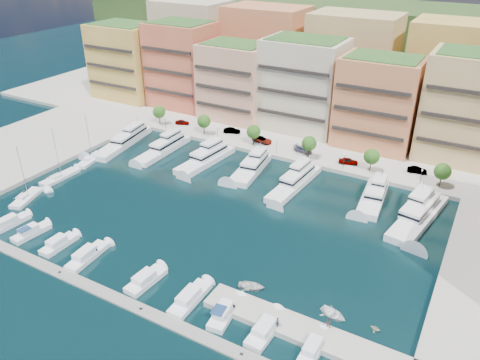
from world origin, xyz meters
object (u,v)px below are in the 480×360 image
Objects in this scene: lamppost_0 at (165,119)px; yacht_4 at (296,181)px; tree_4 at (372,157)px; car_3 at (303,150)px; person_1 at (328,323)px; car_2 at (262,140)px; sailboat_2 at (91,160)px; cruiser_2 at (59,244)px; cruiser_1 at (31,233)px; tender_3 at (375,328)px; yacht_1 at (165,148)px; yacht_0 at (125,140)px; tree_2 at (254,132)px; tender_2 at (333,314)px; yacht_3 at (252,166)px; cruiser_6 at (190,299)px; sailboat_0 at (26,198)px; tree_3 at (309,143)px; cruiser_8 at (265,330)px; lamppost_4 at (421,175)px; cruiser_3 at (87,256)px; car_4 at (348,161)px; cruiser_0 at (9,224)px; car_0 at (182,122)px; yacht_6 at (419,213)px; yacht_2 at (207,157)px; lamppost_1 at (218,131)px; cruiser_9 at (313,350)px; person_0 at (278,322)px; tree_5 at (443,172)px; cruiser_7 at (224,313)px; tender_0 at (251,286)px; car_5 at (417,170)px; sailboat_1 at (60,178)px; tree_0 at (159,112)px; lamppost_2 at (277,144)px; car_1 at (232,131)px.

lamppost_0 is 48.14m from yacht_4.
lamppost_0 is (-60.00, -2.30, -0.92)m from tree_4.
car_3 is 2.98× the size of person_1.
sailboat_2 is at bearing 141.05° from car_2.
cruiser_1 is at bearing -179.86° from cruiser_2.
cruiser_2 is 4.88× the size of tender_3.
yacht_0 is at bearing -174.03° from yacht_1.
tender_2 is (40.50, -49.96, -4.30)m from tree_2.
yacht_1 is at bearing -177.05° from yacht_3.
cruiser_6 is 50.64m from sailboat_0.
tree_3 is 60.66m from cruiser_8.
lamppost_0 is 1.00× the size of lamppost_4.
cruiser_3 is 65.93m from car_4.
cruiser_0 is (-68.52, -55.79, -3.28)m from lamppost_4.
car_0 is (6.82, 30.87, 1.41)m from sailboat_2.
person_1 reaches higher than tender_3.
car_3 is at bearing 152.90° from yacht_6.
car_0 is at bearing 159.16° from yacht_4.
yacht_2 reaches higher than tender_2.
sailboat_2 is at bearing -156.52° from tree_4.
yacht_3 is (-37.80, -10.08, -2.62)m from lamppost_4.
cruiser_8 is at bearing 0.00° from cruiser_0.
lamppost_1 is 51.37m from sailboat_0.
cruiser_0 is 0.95× the size of cruiser_6.
lamppost_1 is 55.88m from cruiser_2.
yacht_0 reaches higher than cruiser_9.
car_3 is 3.21× the size of person_0.
lamppost_4 is at bearing -2.99° from tree_2.
cruiser_3 is at bearing -131.26° from tree_5.
car_2 is at bearing 22.87° from lamppost_1.
car_0 is at bearing 130.29° from cruiser_7.
tender_3 is at bearing -105.00° from tender_0.
cruiser_6 is at bearing -29.99° from sailboat_2.
yacht_6 is at bearing -101.86° from car_2.
car_5 reaches higher than cruiser_9.
car_2 is (33.18, 41.29, 1.48)m from sailboat_1.
cruiser_9 is at bearing 0.01° from cruiser_0.
sailboat_0 is at bearing 170.04° from cruiser_6.
car_0 is (-66.24, 52.78, 1.28)m from tender_2.
yacht_6 is (14.39, -14.71, -3.53)m from tree_4.
cruiser_3 is 42.17m from sailboat_2.
lamppost_0 reaches higher than cruiser_0.
tree_3 is (16.00, 0.00, 0.00)m from tree_2.
sailboat_2 is at bearing 51.56° from tender_0.
cruiser_0 is at bearing -82.66° from tree_0.
cruiser_7 is 0.61× the size of sailboat_0.
cruiser_8 is 67.57m from sailboat_1.
lamppost_2 is 18.56m from car_1.
sailboat_0 is at bearing -82.13° from sailboat_1.
yacht_0 is at bearing 108.30° from cruiser_1.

